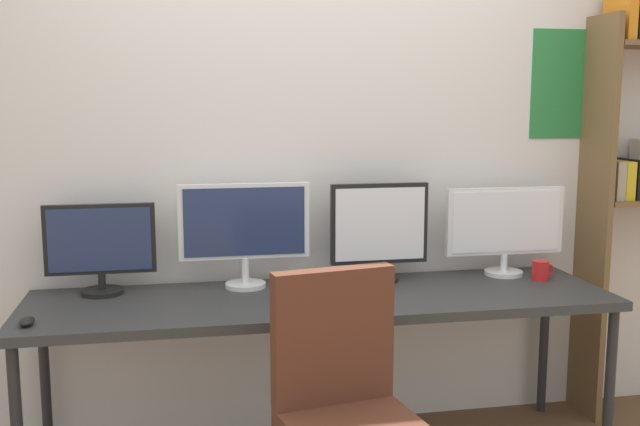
{
  "coord_description": "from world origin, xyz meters",
  "views": [
    {
      "loc": [
        -0.59,
        -2.39,
        1.57
      ],
      "look_at": [
        0.0,
        0.65,
        1.09
      ],
      "focal_mm": 41.31,
      "sensor_mm": 36.0,
      "label": 1
    }
  ],
  "objects_px": {
    "monitor_center_right": "(379,230)",
    "computer_mouse": "(27,321)",
    "monitor_far_left": "(100,246)",
    "coffee_mug": "(541,270)",
    "monitor_center_left": "(245,228)",
    "keyboard_main": "(333,308)",
    "monitor_far_right": "(505,226)",
    "desk": "(322,307)"
  },
  "relations": [
    {
      "from": "coffee_mug",
      "to": "computer_mouse",
      "type": "bearing_deg",
      "value": -172.65
    },
    {
      "from": "monitor_center_right",
      "to": "keyboard_main",
      "type": "height_order",
      "value": "monitor_center_right"
    },
    {
      "from": "desk",
      "to": "keyboard_main",
      "type": "distance_m",
      "value": 0.24
    },
    {
      "from": "desk",
      "to": "computer_mouse",
      "type": "height_order",
      "value": "computer_mouse"
    },
    {
      "from": "keyboard_main",
      "to": "monitor_far_right",
      "type": "bearing_deg",
      "value": 25.58
    },
    {
      "from": "monitor_far_left",
      "to": "monitor_center_left",
      "type": "xyz_separation_m",
      "value": [
        0.62,
        0.0,
        0.06
      ]
    },
    {
      "from": "computer_mouse",
      "to": "monitor_center_right",
      "type": "bearing_deg",
      "value": 15.73
    },
    {
      "from": "computer_mouse",
      "to": "coffee_mug",
      "type": "xyz_separation_m",
      "value": [
        2.21,
        0.28,
        0.03
      ]
    },
    {
      "from": "monitor_far_left",
      "to": "keyboard_main",
      "type": "relative_size",
      "value": 1.2
    },
    {
      "from": "monitor_far_left",
      "to": "monitor_center_right",
      "type": "xyz_separation_m",
      "value": [
        1.23,
        0.0,
        0.03
      ]
    },
    {
      "from": "monitor_far_left",
      "to": "coffee_mug",
      "type": "distance_m",
      "value": 1.99
    },
    {
      "from": "monitor_far_right",
      "to": "keyboard_main",
      "type": "xyz_separation_m",
      "value": [
        -0.92,
        -0.44,
        -0.22
      ]
    },
    {
      "from": "keyboard_main",
      "to": "monitor_center_right",
      "type": "bearing_deg",
      "value": 55.15
    },
    {
      "from": "monitor_center_left",
      "to": "keyboard_main",
      "type": "relative_size",
      "value": 1.49
    },
    {
      "from": "keyboard_main",
      "to": "computer_mouse",
      "type": "relative_size",
      "value": 4.03
    },
    {
      "from": "monitor_center_left",
      "to": "monitor_far_right",
      "type": "xyz_separation_m",
      "value": [
        1.23,
        -0.0,
        -0.03
      ]
    },
    {
      "from": "monitor_far_left",
      "to": "monitor_far_right",
      "type": "relative_size",
      "value": 0.8
    },
    {
      "from": "desk",
      "to": "monitor_center_right",
      "type": "bearing_deg",
      "value": 34.58
    },
    {
      "from": "desk",
      "to": "monitor_center_left",
      "type": "height_order",
      "value": "monitor_center_left"
    },
    {
      "from": "monitor_far_right",
      "to": "coffee_mug",
      "type": "xyz_separation_m",
      "value": [
        0.13,
        -0.13,
        -0.19
      ]
    },
    {
      "from": "monitor_center_right",
      "to": "coffee_mug",
      "type": "distance_m",
      "value": 0.78
    },
    {
      "from": "desk",
      "to": "monitor_center_right",
      "type": "relative_size",
      "value": 5.49
    },
    {
      "from": "desk",
      "to": "computer_mouse",
      "type": "distance_m",
      "value": 1.17
    },
    {
      "from": "monitor_far_left",
      "to": "monitor_center_left",
      "type": "distance_m",
      "value": 0.62
    },
    {
      "from": "monitor_far_left",
      "to": "monitor_far_right",
      "type": "xyz_separation_m",
      "value": [
        1.85,
        0.0,
        0.02
      ]
    },
    {
      "from": "monitor_center_right",
      "to": "computer_mouse",
      "type": "relative_size",
      "value": 4.72
    },
    {
      "from": "monitor_far_right",
      "to": "monitor_far_left",
      "type": "bearing_deg",
      "value": -180.0
    },
    {
      "from": "monitor_center_left",
      "to": "monitor_center_right",
      "type": "height_order",
      "value": "monitor_center_left"
    },
    {
      "from": "desk",
      "to": "monitor_center_right",
      "type": "height_order",
      "value": "monitor_center_right"
    },
    {
      "from": "monitor_center_right",
      "to": "keyboard_main",
      "type": "xyz_separation_m",
      "value": [
        -0.31,
        -0.44,
        -0.23
      ]
    },
    {
      "from": "monitor_far_left",
      "to": "coffee_mug",
      "type": "relative_size",
      "value": 4.37
    },
    {
      "from": "monitor_center_left",
      "to": "monitor_center_right",
      "type": "relative_size",
      "value": 1.27
    },
    {
      "from": "monitor_center_left",
      "to": "keyboard_main",
      "type": "xyz_separation_m",
      "value": [
        0.31,
        -0.44,
        -0.26
      ]
    },
    {
      "from": "desk",
      "to": "coffee_mug",
      "type": "xyz_separation_m",
      "value": [
        1.05,
        0.08,
        0.09
      ]
    },
    {
      "from": "desk",
      "to": "monitor_far_right",
      "type": "bearing_deg",
      "value": 12.94
    },
    {
      "from": "monitor_far_right",
      "to": "keyboard_main",
      "type": "relative_size",
      "value": 1.5
    },
    {
      "from": "monitor_far_left",
      "to": "desk",
      "type": "bearing_deg",
      "value": -12.94
    },
    {
      "from": "keyboard_main",
      "to": "monitor_center_left",
      "type": "bearing_deg",
      "value": 124.85
    },
    {
      "from": "keyboard_main",
      "to": "coffee_mug",
      "type": "xyz_separation_m",
      "value": [
        1.05,
        0.31,
        0.04
      ]
    },
    {
      "from": "monitor_far_left",
      "to": "keyboard_main",
      "type": "distance_m",
      "value": 1.04
    },
    {
      "from": "desk",
      "to": "coffee_mug",
      "type": "bearing_deg",
      "value": 4.62
    },
    {
      "from": "computer_mouse",
      "to": "desk",
      "type": "bearing_deg",
      "value": 9.81
    }
  ]
}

